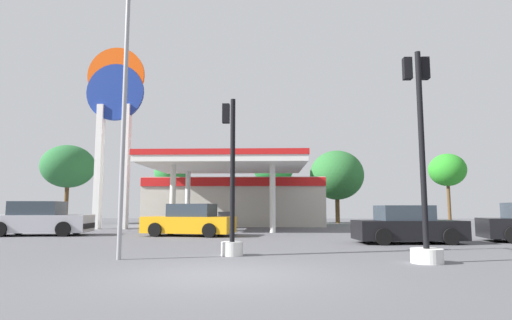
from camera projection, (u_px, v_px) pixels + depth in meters
ground_plane at (221, 274)px, 8.35m from camera, size 90.00×90.00×0.00m
gas_station at (234, 197)px, 30.23m from camera, size 12.92×13.01×4.35m
station_pole_sign at (115, 113)px, 27.10m from camera, size 3.76×0.56×11.88m
car_0 at (190, 221)px, 19.86m from camera, size 4.49×2.50×1.52m
car_1 at (407, 226)px, 15.71m from camera, size 4.07×2.01×1.42m
car_2 at (40, 220)px, 20.17m from camera, size 4.79×2.53×1.64m
traffic_signal_0 at (423, 190)px, 10.27m from camera, size 0.76×0.76×5.29m
traffic_signal_1 at (231, 206)px, 11.81m from camera, size 0.63×0.67×4.48m
tree_0 at (68, 167)px, 35.14m from camera, size 4.39×4.39×6.63m
tree_1 at (171, 173)px, 36.90m from camera, size 2.99×2.99×5.75m
tree_2 at (273, 167)px, 36.13m from camera, size 3.57×3.57×6.48m
tree_3 at (337, 175)px, 36.40m from camera, size 4.67×4.67×6.34m
tree_4 at (447, 170)px, 34.17m from camera, size 2.95×2.95×5.77m
corner_streetlamp at (123, 84)px, 11.06m from camera, size 0.24×1.48×7.77m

